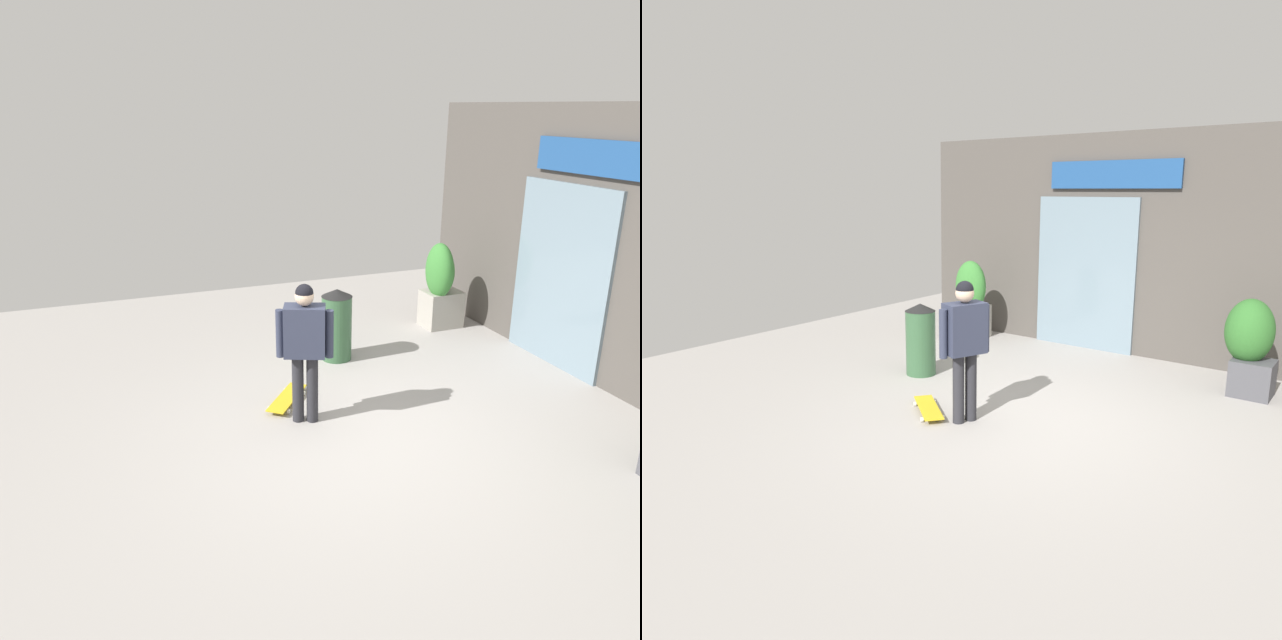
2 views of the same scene
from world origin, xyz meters
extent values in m
plane|color=#9E9993|center=(0.00, 0.00, 0.00)|extent=(12.00, 12.00, 0.00)
cube|color=#4C4742|center=(0.00, 3.47, 1.70)|extent=(7.85, 0.25, 3.41)
cube|color=slate|center=(-0.91, 3.33, 1.22)|extent=(1.69, 0.06, 2.44)
cube|color=navy|center=(-0.51, 3.31, 2.78)|extent=(2.08, 0.05, 0.42)
cylinder|color=#28282D|center=(-0.58, -0.47, 0.40)|extent=(0.13, 0.13, 0.80)
cylinder|color=#28282D|center=(-0.51, -0.32, 0.40)|extent=(0.13, 0.13, 0.80)
cube|color=#2D3347|center=(-0.54, -0.40, 1.08)|extent=(0.41, 0.51, 0.56)
cylinder|color=#2D3347|center=(-0.65, -0.64, 1.05)|extent=(0.09, 0.09, 0.54)
cylinder|color=#2D3347|center=(-0.44, -0.15, 1.05)|extent=(0.09, 0.09, 0.54)
sphere|color=beige|center=(-0.54, -0.40, 1.47)|extent=(0.21, 0.21, 0.21)
sphere|color=black|center=(-0.54, -0.40, 1.50)|extent=(0.20, 0.20, 0.20)
cube|color=gold|center=(-1.03, -0.46, 0.07)|extent=(0.75, 0.67, 0.02)
cylinder|color=silver|center=(-1.30, -0.39, 0.03)|extent=(0.06, 0.06, 0.05)
cylinder|color=silver|center=(-1.15, -0.20, 0.03)|extent=(0.06, 0.06, 0.05)
cylinder|color=silver|center=(-0.91, -0.71, 0.03)|extent=(0.06, 0.06, 0.05)
cylinder|color=silver|center=(-0.76, -0.52, 0.03)|extent=(0.06, 0.06, 0.05)
cube|color=gray|center=(-2.73, 2.69, 0.29)|extent=(0.46, 0.59, 0.58)
ellipsoid|color=#387A33|center=(-2.70, 2.62, 0.90)|extent=(0.48, 0.42, 0.75)
ellipsoid|color=#387A33|center=(-2.65, 2.57, 0.95)|extent=(0.58, 0.37, 0.86)
cylinder|color=#335938|center=(-2.08, 0.61, 0.45)|extent=(0.42, 0.42, 0.91)
cone|color=black|center=(-2.08, 0.61, 0.96)|extent=(0.43, 0.43, 0.10)
camera|label=1|loc=(5.25, -2.44, 3.37)|focal=34.33mm
camera|label=2|loc=(3.18, -5.36, 2.56)|focal=32.88mm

